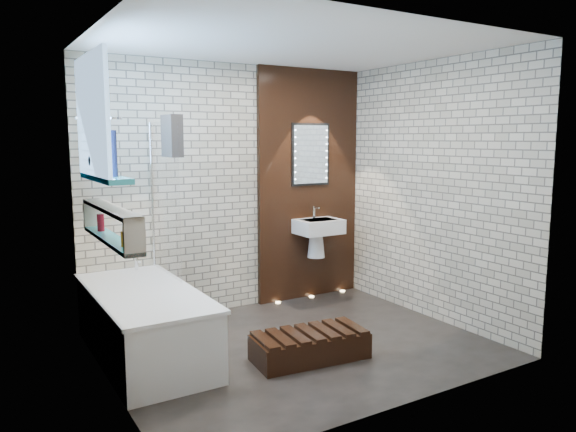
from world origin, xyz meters
TOP-DOWN VIEW (x-y plane):
  - ground at (0.00, 0.00)m, footprint 3.20×3.20m
  - room_shell at (0.00, 0.00)m, footprint 3.24×3.20m
  - walnut_panel at (0.95, 1.27)m, footprint 1.30×0.06m
  - clerestory_window at (-1.57, 0.35)m, footprint 0.18×1.00m
  - display_niche at (-1.53, 0.15)m, footprint 0.14×1.30m
  - bathtub at (-1.22, 0.45)m, footprint 0.79×1.74m
  - bath_screen at (-0.87, 0.89)m, footprint 0.01×0.78m
  - towel at (-0.87, 0.64)m, footprint 0.11×0.28m
  - shower_head at (-1.30, 0.95)m, footprint 0.18×0.18m
  - washbasin at (0.95, 1.07)m, footprint 0.50×0.36m
  - led_mirror at (0.95, 1.23)m, footprint 0.50×0.02m
  - walnut_step at (-0.06, -0.30)m, footprint 0.99×0.52m
  - niche_bottles at (-1.53, 0.19)m, footprint 0.05×0.78m
  - sill_vases at (-1.50, 0.38)m, footprint 0.22×0.44m
  - floor_uplights at (0.95, 1.20)m, footprint 0.96×0.06m

SIDE VIEW (x-z plane):
  - ground at x=0.00m, z-range 0.00..0.00m
  - floor_uplights at x=0.95m, z-range 0.00..0.01m
  - walnut_step at x=-0.06m, z-range 0.00..0.21m
  - bathtub at x=-1.22m, z-range -0.06..0.64m
  - washbasin at x=0.95m, z-range 0.50..1.08m
  - niche_bottles at x=-1.53m, z-range 1.09..1.23m
  - display_niche at x=-1.53m, z-range 1.07..1.33m
  - bath_screen at x=-0.87m, z-range 0.58..1.98m
  - walnut_panel at x=0.95m, z-range 0.00..2.60m
  - room_shell at x=0.00m, z-range 0.00..2.60m
  - led_mirror at x=0.95m, z-range 1.30..2.00m
  - sill_vases at x=-1.50m, z-range 1.49..1.83m
  - towel at x=-0.87m, z-range 1.67..2.03m
  - clerestory_window at x=-1.57m, z-range 1.43..2.37m
  - shower_head at x=-1.30m, z-range 1.99..2.01m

